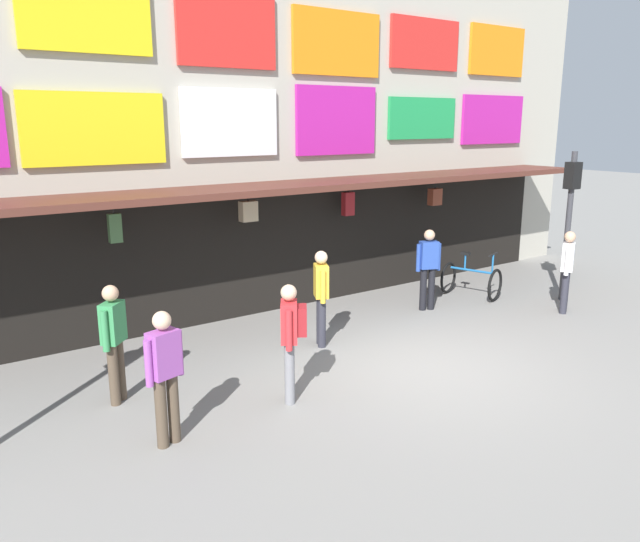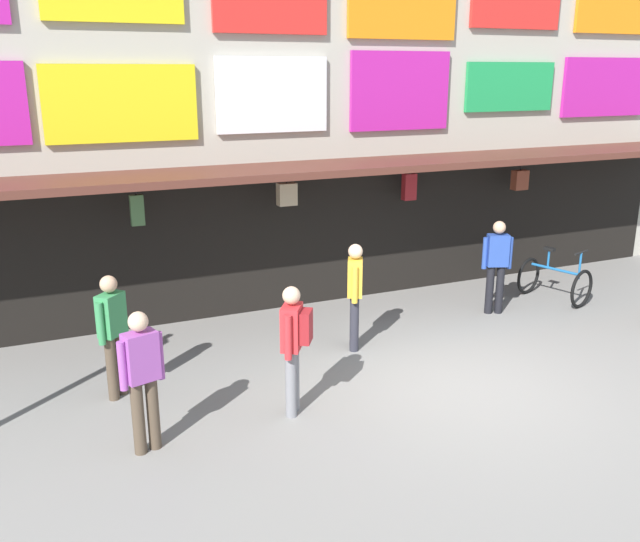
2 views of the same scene
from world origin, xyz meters
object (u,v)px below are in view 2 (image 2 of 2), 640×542
object	(u,v)px
pedestrian_in_black	(113,330)
pedestrian_in_blue	(355,291)
bicycle_parked	(555,280)
pedestrian_in_white	(294,341)
pedestrian_in_yellow	(497,262)
pedestrian_in_green	(142,374)

from	to	relation	value
pedestrian_in_black	pedestrian_in_blue	distance (m)	3.61
bicycle_parked	pedestrian_in_white	distance (m)	6.48
pedestrian_in_black	bicycle_parked	bearing A→B (deg)	5.17
pedestrian_in_black	pedestrian_in_blue	xyz separation A→B (m)	(3.60, 0.19, 0.00)
pedestrian_in_black	pedestrian_in_yellow	bearing A→B (deg)	5.42
pedestrian_in_blue	pedestrian_in_yellow	size ratio (longest dim) A/B	1.00
pedestrian_in_blue	pedestrian_in_yellow	distance (m)	3.04
pedestrian_in_white	pedestrian_in_black	bearing A→B (deg)	145.29
pedestrian_in_blue	pedestrian_in_green	size ratio (longest dim) A/B	1.00
pedestrian_in_blue	pedestrian_in_green	xyz separation A→B (m)	(-3.48, -1.70, 0.00)
bicycle_parked	pedestrian_in_blue	size ratio (longest dim) A/B	0.79
bicycle_parked	pedestrian_in_yellow	size ratio (longest dim) A/B	0.79
pedestrian_in_green	pedestrian_in_blue	bearing A→B (deg)	26.06
pedestrian_in_white	pedestrian_in_yellow	distance (m)	5.04
pedestrian_in_white	pedestrian_in_yellow	bearing A→B (deg)	23.37
bicycle_parked	pedestrian_in_black	size ratio (longest dim) A/B	0.79
pedestrian_in_black	pedestrian_in_yellow	world-z (taller)	same
pedestrian_in_blue	pedestrian_in_yellow	world-z (taller)	same
pedestrian_in_white	pedestrian_in_yellow	xyz separation A→B (m)	(4.63, 2.00, -0.04)
pedestrian_in_yellow	pedestrian_in_green	bearing A→B (deg)	-161.72
pedestrian_in_white	pedestrian_in_green	bearing A→B (deg)	-175.60
bicycle_parked	pedestrian_in_black	distance (m)	8.13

